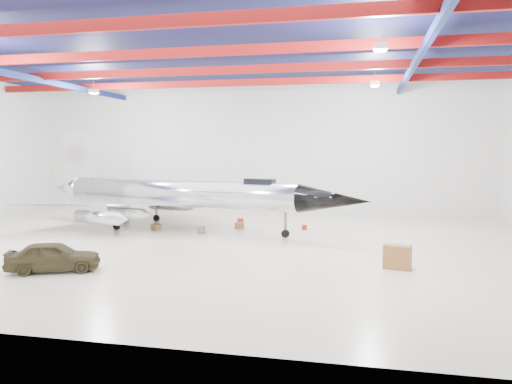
# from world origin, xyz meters

# --- Properties ---
(floor) EXTENTS (40.00, 40.00, 0.00)m
(floor) POSITION_xyz_m (0.00, 0.00, 0.00)
(floor) COLOR beige
(floor) RESTS_ON ground
(wall_back) EXTENTS (40.00, 0.00, 40.00)m
(wall_back) POSITION_xyz_m (0.00, 15.00, 5.50)
(wall_back) COLOR silver
(wall_back) RESTS_ON floor
(ceiling) EXTENTS (40.00, 40.00, 0.00)m
(ceiling) POSITION_xyz_m (0.00, 0.00, 11.00)
(ceiling) COLOR #0A0F38
(ceiling) RESTS_ON wall_back
(ceiling_structure) EXTENTS (39.50, 29.50, 1.08)m
(ceiling_structure) POSITION_xyz_m (0.00, 0.00, 10.32)
(ceiling_structure) COLOR maroon
(ceiling_structure) RESTS_ON ceiling
(jet_aircraft) EXTENTS (24.53, 17.06, 6.77)m
(jet_aircraft) POSITION_xyz_m (-3.08, 4.62, 2.22)
(jet_aircraft) COLOR silver
(jet_aircraft) RESTS_ON floor
(jeep) EXTENTS (4.34, 3.12, 1.37)m
(jeep) POSITION_xyz_m (-4.15, -7.91, 0.69)
(jeep) COLOR #38311C
(jeep) RESTS_ON floor
(desk) EXTENTS (1.32, 0.91, 1.10)m
(desk) POSITION_xyz_m (11.00, -4.21, 0.55)
(desk) COLOR brown
(desk) RESTS_ON floor
(crate_ply) EXTENTS (0.73, 0.67, 0.41)m
(crate_ply) POSITION_xyz_m (-4.27, 3.66, 0.21)
(crate_ply) COLOR olive
(crate_ply) RESTS_ON floor
(toolbox_red) EXTENTS (0.52, 0.45, 0.32)m
(toolbox_red) POSITION_xyz_m (0.43, 8.41, 0.16)
(toolbox_red) COLOR #A72C10
(toolbox_red) RESTS_ON floor
(engine_drum) EXTENTS (0.56, 0.56, 0.46)m
(engine_drum) POSITION_xyz_m (-0.81, 2.91, 0.23)
(engine_drum) COLOR #59595B
(engine_drum) RESTS_ON floor
(crate_small) EXTENTS (0.44, 0.36, 0.29)m
(crate_small) POSITION_xyz_m (-7.69, 6.01, 0.14)
(crate_small) COLOR #59595B
(crate_small) RESTS_ON floor
(tool_chest) EXTENTS (0.45, 0.45, 0.33)m
(tool_chest) POSITION_xyz_m (5.51, 6.07, 0.16)
(tool_chest) COLOR #A72C10
(tool_chest) RESTS_ON floor
(oil_barrel) EXTENTS (0.72, 0.65, 0.41)m
(oil_barrel) POSITION_xyz_m (1.08, 5.44, 0.21)
(oil_barrel) COLOR olive
(oil_barrel) RESTS_ON floor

